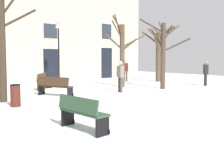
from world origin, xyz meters
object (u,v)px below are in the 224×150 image
at_px(tree_foreground, 163,52).
at_px(bench_near_lamp, 44,81).
at_px(litter_bin, 15,95).
at_px(bench_far_corner, 82,113).
at_px(tree_near_facade, 159,53).
at_px(streetlamp, 59,47).
at_px(person_strolling, 125,70).
at_px(tree_left_of_center, 2,35).
at_px(tree_center, 122,52).
at_px(person_by_shop_door, 120,75).
at_px(person_near_bench, 206,72).
at_px(bench_near_center_tree, 54,86).

xyz_separation_m(tree_foreground, bench_near_lamp, (-5.29, 4.43, -1.68)).
bearing_deg(litter_bin, bench_far_corner, -90.66).
bearing_deg(tree_foreground, bench_far_corner, -156.58).
distance_m(tree_foreground, bench_near_lamp, 7.10).
bearing_deg(tree_near_facade, streetlamp, 161.59).
xyz_separation_m(tree_near_facade, person_strolling, (-1.86, 1.66, -1.27)).
xyz_separation_m(bench_near_lamp, person_strolling, (6.82, 0.10, 0.43)).
relative_size(tree_near_facade, litter_bin, 4.88).
bearing_deg(bench_near_lamp, bench_far_corner, -156.49).
bearing_deg(streetlamp, tree_left_of_center, -144.26).
bearing_deg(tree_center, person_by_shop_door, -137.20).
height_order(tree_foreground, person_near_bench, tree_foreground).
height_order(tree_foreground, tree_near_facade, tree_foreground).
bearing_deg(bench_near_center_tree, bench_far_corner, 133.39).
bearing_deg(person_strolling, bench_near_center_tree, 55.06).
bearing_deg(person_by_shop_door, bench_near_lamp, 43.50).
distance_m(tree_left_of_center, bench_far_corner, 6.05).
xyz_separation_m(tree_center, person_by_shop_door, (-1.72, -1.60, -1.26)).
height_order(bench_near_lamp, bench_near_center_tree, bench_near_lamp).
height_order(tree_foreground, tree_left_of_center, tree_left_of_center).
bearing_deg(person_near_bench, tree_center, 99.68).
bearing_deg(person_by_shop_door, streetlamp, 22.11).
bearing_deg(bench_near_lamp, person_by_shop_door, -102.45).
distance_m(bench_near_center_tree, person_strolling, 8.09).
distance_m(tree_near_facade, person_near_bench, 4.01).
bearing_deg(streetlamp, tree_center, -49.46).
relative_size(person_strolling, person_by_shop_door, 0.99).
xyz_separation_m(tree_left_of_center, tree_near_facade, (11.86, 0.99, -0.59)).
bearing_deg(bench_near_center_tree, streetlamp, -57.07).
xyz_separation_m(bench_near_center_tree, person_by_shop_door, (3.19, -1.26, 0.43)).
xyz_separation_m(person_near_bench, person_by_shop_door, (-6.26, 1.55, 0.03)).
height_order(bench_near_center_tree, person_by_shop_door, person_by_shop_door).
relative_size(tree_center, bench_far_corner, 2.78).
distance_m(tree_left_of_center, streetlamp, 5.79).
bearing_deg(tree_center, tree_left_of_center, -177.36).
distance_m(tree_center, bench_far_corner, 9.63).
height_order(bench_far_corner, person_by_shop_door, person_by_shop_door).
height_order(person_near_bench, person_strolling, person_strolling).
bearing_deg(litter_bin, streetlamp, 44.64).
bearing_deg(person_near_bench, person_strolling, 62.86).
bearing_deg(bench_near_lamp, person_near_bench, -76.30).
relative_size(tree_center, bench_near_lamp, 3.11).
xyz_separation_m(tree_center, person_strolling, (2.71, 2.32, -1.27)).
distance_m(tree_near_facade, litter_bin, 12.26).
bearing_deg(streetlamp, tree_near_facade, -18.41).
xyz_separation_m(tree_center, bench_far_corner, (-7.39, -5.93, -1.71)).
distance_m(tree_foreground, tree_near_facade, 4.44).
bearing_deg(tree_left_of_center, tree_near_facade, 4.77).
xyz_separation_m(bench_near_lamp, person_near_bench, (8.65, -5.35, 0.41)).
height_order(litter_bin, person_near_bench, person_near_bench).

